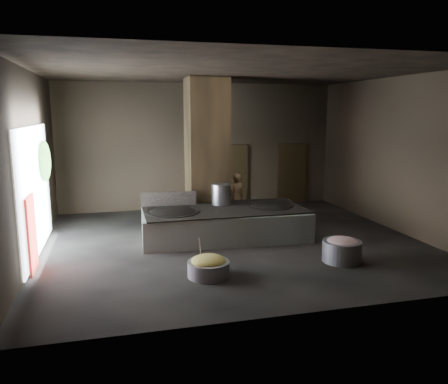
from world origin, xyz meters
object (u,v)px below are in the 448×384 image
object	(u,v)px
wok_left	(173,215)
veg_basin	(209,269)
hearth_platform	(224,224)
stock_pot	(221,194)
cook	(236,197)
meat_basin	(342,251)
wok_right	(269,208)

from	to	relation	value
wok_left	veg_basin	world-z (taller)	wok_left
hearth_platform	veg_basin	xyz separation A→B (m)	(-1.06, -2.81, -0.23)
stock_pot	veg_basin	size ratio (longest dim) A/B	0.65
stock_pot	cook	size ratio (longest dim) A/B	0.39
veg_basin	meat_basin	bearing A→B (deg)	2.79
veg_basin	wok_left	bearing A→B (deg)	98.11
wok_right	wok_left	bearing A→B (deg)	-177.95
wok_right	cook	world-z (taller)	cook
hearth_platform	wok_left	xyz separation A→B (m)	(-1.45, -0.05, 0.36)
wok_left	cook	bearing A→B (deg)	38.89
meat_basin	wok_right	bearing A→B (deg)	107.39
wok_left	hearth_platform	bearing A→B (deg)	1.97
wok_left	meat_basin	xyz separation A→B (m)	(3.64, -2.60, -0.50)
hearth_platform	meat_basin	bearing A→B (deg)	-47.43
cook	veg_basin	distance (m)	5.04
hearth_platform	wok_left	size ratio (longest dim) A/B	3.17
meat_basin	veg_basin	bearing A→B (deg)	-177.21
hearth_platform	veg_basin	distance (m)	3.01
hearth_platform	meat_basin	world-z (taller)	hearth_platform
veg_basin	cook	bearing A→B (deg)	67.42
hearth_platform	stock_pot	bearing A→B (deg)	87.71
wok_right	meat_basin	world-z (taller)	wok_right
meat_basin	wok_left	bearing A→B (deg)	144.53
wok_left	veg_basin	xyz separation A→B (m)	(0.39, -2.76, -0.58)
cook	meat_basin	size ratio (longest dim) A/B	1.69
hearth_platform	wok_left	distance (m)	1.49
wok_right	veg_basin	size ratio (longest dim) A/B	1.46
stock_pot	cook	xyz separation A→B (m)	(0.82, 1.27, -0.36)
hearth_platform	cook	distance (m)	2.05
wok_right	cook	bearing A→B (deg)	105.34
meat_basin	cook	bearing A→B (deg)	106.58
wok_left	stock_pot	world-z (taller)	stock_pot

